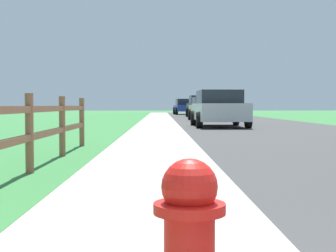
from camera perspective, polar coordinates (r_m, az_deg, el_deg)
ground_plane at (r=25.97m, az=0.99°, el=0.38°), size 120.00×120.00×0.00m
road_asphalt at (r=28.29m, az=7.96°, el=0.53°), size 7.00×66.00×0.01m
curb_concrete at (r=28.03m, az=-5.29°, el=0.53°), size 6.00×66.00×0.01m
grass_verge at (r=28.19m, az=-8.33°, el=0.53°), size 5.00×66.00×0.00m
rail_fence at (r=5.79m, az=-18.37°, el=-0.60°), size 0.11×11.18×1.07m
parked_suv_silver at (r=21.22m, az=5.85°, el=2.04°), size 2.21×4.75×1.54m
parked_car_beige at (r=29.58m, az=4.55°, el=2.01°), size 2.17×4.33×1.40m
parked_car_black at (r=38.15m, az=3.84°, el=2.26°), size 2.24×4.72×1.65m
parked_car_blue at (r=48.83m, az=1.89°, el=2.24°), size 2.17×4.65×1.53m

